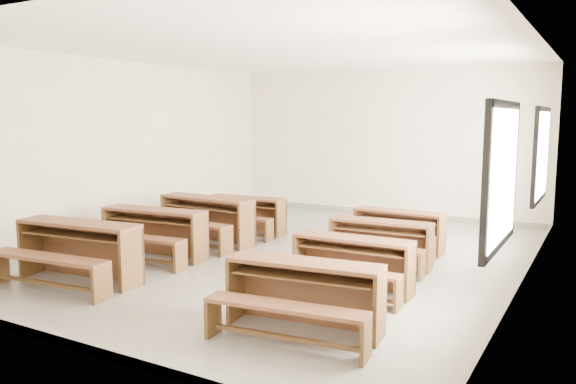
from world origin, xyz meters
The scene contains 9 objects.
room centered at (0.09, 0.00, 2.14)m, with size 8.50×8.50×3.20m.
desk_set_0 centered at (-1.66, -2.73, 0.47)m, with size 1.87×1.10×0.80m.
desk_set_1 centered at (-1.68, -1.28, 0.45)m, with size 1.79×1.06×0.77m.
desk_set_2 centered at (-1.64, -0.04, 0.47)m, with size 1.84×1.03×0.80m.
desk_set_3 centered at (-1.50, 0.98, 0.40)m, with size 1.58×0.89×0.69m.
desk_set_4 centered at (1.75, -2.77, 0.42)m, with size 1.70×1.02×0.73m.
desk_set_5 centered at (1.65, -1.30, 0.40)m, with size 1.54×0.82×0.68m.
desk_set_6 centered at (1.53, 0.02, 0.39)m, with size 1.53×0.85×0.67m.
desk_set_7 centered at (1.45, 1.06, 0.39)m, with size 1.51×0.85×0.66m.
Camera 1 is at (4.35, -7.61, 2.17)m, focal length 35.00 mm.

